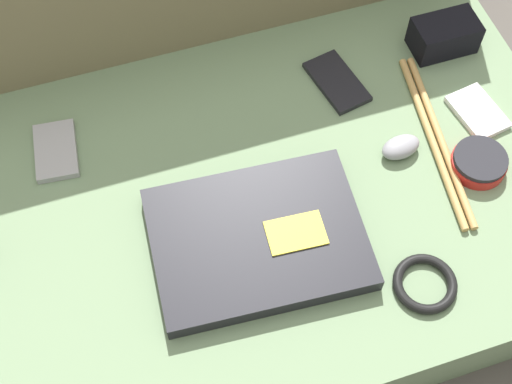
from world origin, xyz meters
TOP-DOWN VIEW (x-y plane):
  - ground_plane at (0.00, 0.00)m, footprint 8.00×8.00m
  - couch_seat at (0.00, 0.00)m, footprint 1.10×0.69m
  - laptop at (-0.02, -0.08)m, footprint 0.35×0.27m
  - computer_mouse at (0.26, 0.01)m, footprint 0.07×0.05m
  - speaker_puck at (0.37, -0.06)m, footprint 0.09×0.09m
  - phone_silver at (-0.29, 0.19)m, footprint 0.08×0.12m
  - phone_black at (0.42, 0.04)m, footprint 0.09×0.11m
  - phone_small at (0.21, 0.18)m, footprint 0.09×0.14m
  - camera_pouch at (0.43, 0.20)m, footprint 0.12×0.07m
  - cable_coil at (0.20, -0.23)m, footprint 0.10×0.10m
  - drumstick_pair at (0.33, 0.01)m, footprint 0.07×0.35m

SIDE VIEW (x-z plane):
  - ground_plane at x=0.00m, z-range 0.00..0.00m
  - couch_seat at x=0.00m, z-range 0.00..0.14m
  - phone_small at x=0.21m, z-range 0.14..0.15m
  - phone_black at x=0.42m, z-range 0.14..0.15m
  - drumstick_pair at x=0.33m, z-range 0.14..0.15m
  - phone_silver at x=-0.29m, z-range 0.14..0.15m
  - cable_coil at x=0.20m, z-range 0.14..0.15m
  - speaker_puck at x=0.37m, z-range 0.14..0.16m
  - computer_mouse at x=0.26m, z-range 0.14..0.17m
  - laptop at x=-0.02m, z-range 0.13..0.17m
  - camera_pouch at x=0.43m, z-range 0.14..0.20m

